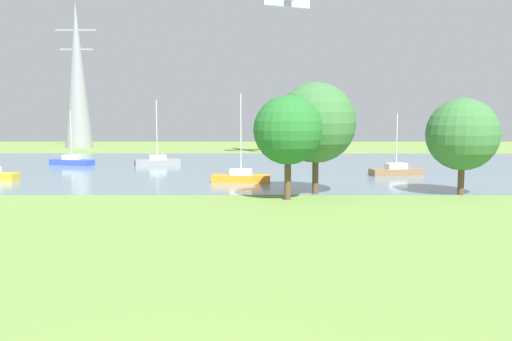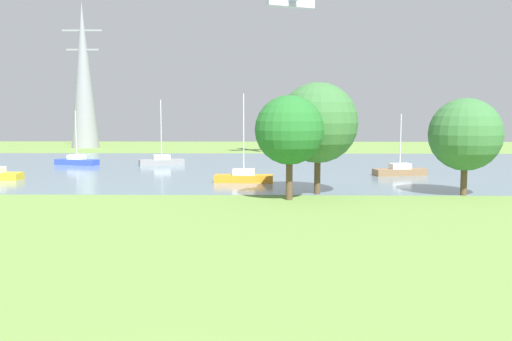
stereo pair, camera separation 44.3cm
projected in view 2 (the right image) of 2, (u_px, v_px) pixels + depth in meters
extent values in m
plane|color=olive|center=(221.00, 216.00, 32.31)|extent=(160.00, 160.00, 0.00)
cube|color=slate|center=(242.00, 167.00, 60.16)|extent=(140.00, 40.00, 0.02)
cube|color=blue|center=(77.00, 162.00, 63.00)|extent=(5.03, 2.86, 0.60)
cube|color=white|center=(77.00, 157.00, 62.95)|extent=(2.05, 1.59, 0.50)
cylinder|color=silver|center=(76.00, 135.00, 62.70)|extent=(0.10, 0.10, 5.31)
cube|color=brown|center=(400.00, 172.00, 52.54)|extent=(5.01, 2.49, 0.60)
cube|color=white|center=(400.00, 166.00, 52.49)|extent=(1.99, 1.46, 0.50)
cylinder|color=silver|center=(401.00, 141.00, 52.26)|extent=(0.10, 0.10, 5.00)
cube|color=orange|center=(244.00, 179.00, 47.49)|extent=(4.84, 1.62, 0.60)
cube|color=white|center=(244.00, 172.00, 47.44)|extent=(1.83, 1.14, 0.50)
cylinder|color=silver|center=(244.00, 135.00, 47.12)|extent=(0.10, 0.10, 6.65)
cube|color=gray|center=(162.00, 162.00, 62.84)|extent=(5.03, 2.98, 0.60)
cube|color=white|center=(162.00, 157.00, 62.79)|extent=(2.06, 1.63, 0.50)
cylinder|color=silver|center=(161.00, 130.00, 62.48)|extent=(0.10, 0.10, 6.47)
cylinder|color=brown|center=(289.00, 177.00, 38.02)|extent=(0.44, 0.44, 3.02)
sphere|color=#246D2A|center=(289.00, 130.00, 37.70)|extent=(4.56, 4.56, 4.56)
cylinder|color=brown|center=(317.00, 172.00, 40.73)|extent=(0.44, 0.44, 3.06)
sphere|color=#3B703A|center=(318.00, 123.00, 40.37)|extent=(5.66, 5.66, 5.66)
cylinder|color=brown|center=(464.00, 178.00, 40.02)|extent=(0.44, 0.44, 2.49)
sphere|color=#39713A|center=(465.00, 134.00, 39.72)|extent=(5.02, 5.02, 5.02)
cone|color=gray|center=(84.00, 75.00, 92.08)|extent=(4.40, 4.40, 23.25)
cube|color=gray|center=(82.00, 31.00, 91.37)|extent=(6.40, 0.30, 0.30)
cube|color=gray|center=(83.00, 50.00, 91.67)|extent=(5.20, 0.30, 0.30)
cube|color=silver|center=(290.00, 3.00, 71.88)|extent=(6.26, 3.72, 1.10)
cube|color=silver|center=(290.00, 1.00, 71.86)|extent=(4.57, 8.07, 0.16)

